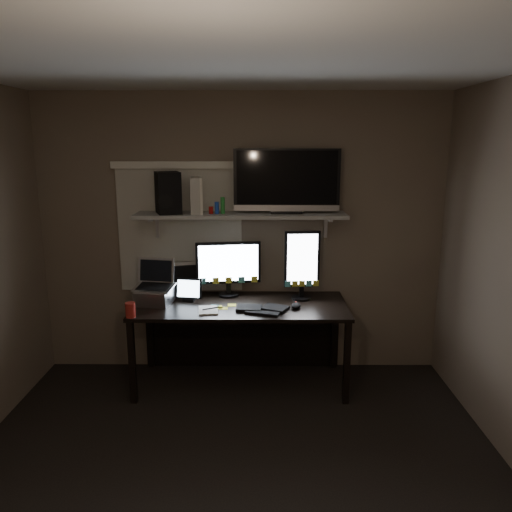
{
  "coord_description": "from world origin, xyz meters",
  "views": [
    {
      "loc": [
        0.16,
        -2.61,
        2.07
      ],
      "look_at": [
        0.13,
        1.25,
        1.19
      ],
      "focal_mm": 35.0,
      "sensor_mm": 36.0,
      "label": 1
    }
  ],
  "objects_px": {
    "keyboard": "(262,308)",
    "laptop": "(154,283)",
    "tablet": "(189,290)",
    "speaker": "(168,193)",
    "desk": "(241,319)",
    "monitor_portrait": "(302,265)",
    "monitor_landscape": "(228,269)",
    "cup": "(130,310)",
    "tv": "(287,181)",
    "game_console": "(197,195)",
    "mouse": "(296,306)"
  },
  "relations": [
    {
      "from": "monitor_portrait",
      "to": "game_console",
      "type": "relative_size",
      "value": 2.02
    },
    {
      "from": "speaker",
      "to": "tablet",
      "type": "bearing_deg",
      "value": -49.73
    },
    {
      "from": "game_console",
      "to": "mouse",
      "type": "bearing_deg",
      "value": -29.94
    },
    {
      "from": "monitor_landscape",
      "to": "game_console",
      "type": "height_order",
      "value": "game_console"
    },
    {
      "from": "tablet",
      "to": "speaker",
      "type": "distance_m",
      "value": 0.85
    },
    {
      "from": "cup",
      "to": "tv",
      "type": "height_order",
      "value": "tv"
    },
    {
      "from": "keyboard",
      "to": "speaker",
      "type": "height_order",
      "value": "speaker"
    },
    {
      "from": "cup",
      "to": "desk",
      "type": "bearing_deg",
      "value": 27.65
    },
    {
      "from": "keyboard",
      "to": "tv",
      "type": "height_order",
      "value": "tv"
    },
    {
      "from": "monitor_landscape",
      "to": "mouse",
      "type": "distance_m",
      "value": 0.71
    },
    {
      "from": "mouse",
      "to": "tablet",
      "type": "height_order",
      "value": "tablet"
    },
    {
      "from": "mouse",
      "to": "laptop",
      "type": "xyz_separation_m",
      "value": [
        -1.19,
        0.1,
        0.16
      ]
    },
    {
      "from": "desk",
      "to": "tablet",
      "type": "bearing_deg",
      "value": -175.54
    },
    {
      "from": "desk",
      "to": "keyboard",
      "type": "xyz_separation_m",
      "value": [
        0.18,
        -0.27,
        0.19
      ]
    },
    {
      "from": "monitor_landscape",
      "to": "monitor_portrait",
      "type": "relative_size",
      "value": 0.93
    },
    {
      "from": "keyboard",
      "to": "tv",
      "type": "relative_size",
      "value": 0.47
    },
    {
      "from": "cup",
      "to": "tv",
      "type": "relative_size",
      "value": 0.13
    },
    {
      "from": "monitor_landscape",
      "to": "tablet",
      "type": "distance_m",
      "value": 0.4
    },
    {
      "from": "desk",
      "to": "speaker",
      "type": "xyz_separation_m",
      "value": [
        -0.61,
        0.06,
        1.1
      ]
    },
    {
      "from": "monitor_landscape",
      "to": "speaker",
      "type": "bearing_deg",
      "value": 178.66
    },
    {
      "from": "monitor_portrait",
      "to": "cup",
      "type": "bearing_deg",
      "value": -166.16
    },
    {
      "from": "mouse",
      "to": "speaker",
      "type": "bearing_deg",
      "value": 176.55
    },
    {
      "from": "desk",
      "to": "tablet",
      "type": "distance_m",
      "value": 0.53
    },
    {
      "from": "desk",
      "to": "speaker",
      "type": "relative_size",
      "value": 5.13
    },
    {
      "from": "keyboard",
      "to": "laptop",
      "type": "height_order",
      "value": "laptop"
    },
    {
      "from": "keyboard",
      "to": "game_console",
      "type": "height_order",
      "value": "game_console"
    },
    {
      "from": "mouse",
      "to": "game_console",
      "type": "bearing_deg",
      "value": 171.22
    },
    {
      "from": "desk",
      "to": "mouse",
      "type": "relative_size",
      "value": 14.96
    },
    {
      "from": "speaker",
      "to": "laptop",
      "type": "bearing_deg",
      "value": -142.26
    },
    {
      "from": "tablet",
      "to": "laptop",
      "type": "distance_m",
      "value": 0.3
    },
    {
      "from": "desk",
      "to": "cup",
      "type": "relative_size",
      "value": 15.35
    },
    {
      "from": "tablet",
      "to": "cup",
      "type": "distance_m",
      "value": 0.58
    },
    {
      "from": "laptop",
      "to": "game_console",
      "type": "distance_m",
      "value": 0.83
    },
    {
      "from": "laptop",
      "to": "speaker",
      "type": "height_order",
      "value": "speaker"
    },
    {
      "from": "desk",
      "to": "monitor_landscape",
      "type": "bearing_deg",
      "value": 134.28
    },
    {
      "from": "tablet",
      "to": "game_console",
      "type": "relative_size",
      "value": 0.76
    },
    {
      "from": "keyboard",
      "to": "cup",
      "type": "xyz_separation_m",
      "value": [
        -1.03,
        -0.18,
        0.05
      ]
    },
    {
      "from": "speaker",
      "to": "game_console",
      "type": "bearing_deg",
      "value": -14.25
    },
    {
      "from": "mouse",
      "to": "game_console",
      "type": "height_order",
      "value": "game_console"
    },
    {
      "from": "desk",
      "to": "mouse",
      "type": "bearing_deg",
      "value": -25.61
    },
    {
      "from": "tablet",
      "to": "desk",
      "type": "bearing_deg",
      "value": 13.3
    },
    {
      "from": "speaker",
      "to": "monitor_portrait",
      "type": "bearing_deg",
      "value": -21.0
    },
    {
      "from": "tablet",
      "to": "tv",
      "type": "distance_m",
      "value": 1.25
    },
    {
      "from": "monitor_portrait",
      "to": "keyboard",
      "type": "distance_m",
      "value": 0.54
    },
    {
      "from": "cup",
      "to": "tablet",
      "type": "bearing_deg",
      "value": 45.64
    },
    {
      "from": "monitor_portrait",
      "to": "speaker",
      "type": "height_order",
      "value": "speaker"
    },
    {
      "from": "monitor_portrait",
      "to": "mouse",
      "type": "distance_m",
      "value": 0.39
    },
    {
      "from": "keyboard",
      "to": "cup",
      "type": "height_order",
      "value": "cup"
    },
    {
      "from": "game_console",
      "to": "speaker",
      "type": "xyz_separation_m",
      "value": [
        -0.24,
        -0.02,
        0.02
      ]
    },
    {
      "from": "mouse",
      "to": "monitor_portrait",
      "type": "bearing_deg",
      "value": 86.78
    }
  ]
}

